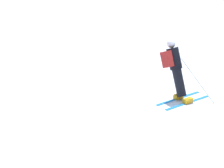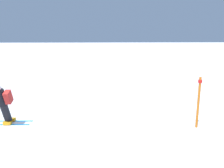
{
  "view_description": "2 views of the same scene",
  "coord_description": "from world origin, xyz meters",
  "views": [
    {
      "loc": [
        -5.83,
        7.51,
        4.24
      ],
      "look_at": [
        1.1,
        1.8,
        0.68
      ],
      "focal_mm": 60.0,
      "sensor_mm": 36.0,
      "label": 1
    },
    {
      "loc": [
        8.2,
        3.2,
        3.13
      ],
      "look_at": [
        -1.1,
        3.97,
        1.16
      ],
      "focal_mm": 35.0,
      "sensor_mm": 36.0,
      "label": 2
    }
  ],
  "objects": [
    {
      "name": "ground_plane",
      "position": [
        0.0,
        0.0,
        0.0
      ],
      "size": [
        300.0,
        300.0,
        0.0
      ],
      "primitive_type": "plane",
      "color": "white"
    },
    {
      "name": "skier",
      "position": [
        0.56,
        0.0,
        0.91
      ],
      "size": [
        1.45,
        1.65,
        1.68
      ],
      "rotation": [
        0.0,
        0.0,
        -0.08
      ],
      "color": "#1E7AC6",
      "rests_on": "ground"
    }
  ]
}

